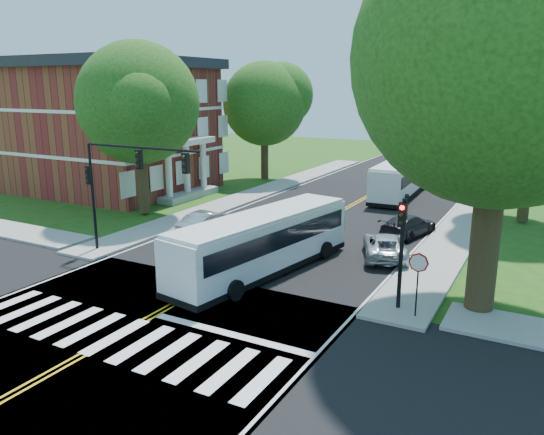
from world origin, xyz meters
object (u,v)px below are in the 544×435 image
Objects in this scene: bus_follow at (401,177)px; suv at (385,245)px; signal_ne at (402,239)px; dark_sedan at (408,225)px; signal_nw at (124,174)px; hatchback at (211,223)px; bus_lead at (263,242)px.

bus_follow is 16.29m from suv.
signal_ne reaches higher than suv.
bus_follow is at bearing -57.27° from dark_sedan.
signal_nw is 1.59× the size of hatchback.
bus_follow is at bearing -98.10° from suv.
bus_lead reaches higher than bus_follow.
hatchback is 10.30m from suv.
hatchback is at bearing 43.53° from dark_sedan.
bus_lead is at bearing 168.73° from signal_ne.
bus_follow is 2.44× the size of suv.
hatchback is 0.99× the size of suv.
bus_lead is 20.88m from bus_follow.
bus_follow is 2.55× the size of dark_sedan.
bus_follow is 2.47× the size of hatchback.
hatchback is at bearing 65.96° from bus_follow.
signal_nw reaches higher than bus_lead.
signal_nw is at bearing -179.95° from signal_ne.
signal_ne is 7.18m from suv.
dark_sedan is (-2.42, 10.98, -2.32)m from signal_ne.
bus_lead is 10.62m from dark_sedan.
bus_lead is (-6.85, 1.36, -1.44)m from signal_ne.
bus_lead is at bearing 27.82° from suv.
signal_nw is 6.69m from hatchback.
bus_lead is at bearing 80.50° from dark_sedan.
dark_sedan is at bearing -142.79° from hatchback.
dark_sedan is (0.01, 4.63, -0.00)m from suv.
signal_nw is 14.13m from signal_ne.
hatchback is at bearing -15.63° from suv.
signal_ne reaches higher than hatchback.
bus_lead is 1.02× the size of bus_follow.
suv is 4.63m from dark_sedan.
bus_follow reaches higher than hatchback.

